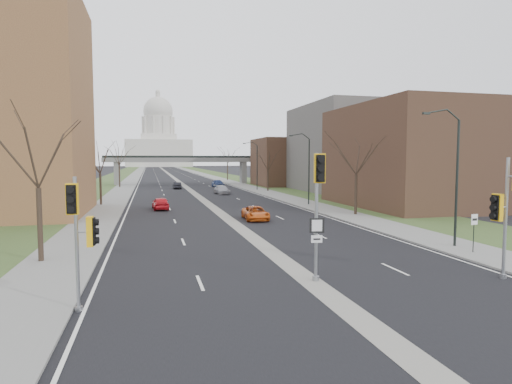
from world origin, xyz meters
name	(u,v)px	position (x,y,z in m)	size (l,w,h in m)	color
ground	(319,288)	(0.00, 0.00, 0.00)	(700.00, 700.00, 0.00)	black
road_surface	(169,174)	(0.00, 150.00, 0.01)	(20.00, 600.00, 0.01)	black
median_strip	(169,174)	(0.00, 150.00, 0.00)	(1.20, 600.00, 0.02)	gray
sidewalk_right	(200,174)	(12.00, 150.00, 0.06)	(4.00, 600.00, 0.12)	gray
sidewalk_left	(136,174)	(-12.00, 150.00, 0.06)	(4.00, 600.00, 0.12)	gray
grass_verge_right	(215,173)	(18.00, 150.00, 0.05)	(8.00, 600.00, 0.10)	#304720
grass_verge_left	(120,174)	(-18.00, 150.00, 0.05)	(8.00, 600.00, 0.10)	#304720
commercial_block_near	(417,156)	(24.00, 28.00, 6.00)	(16.00, 20.00, 12.00)	#4B3123
commercial_block_mid	(354,149)	(28.00, 52.00, 7.50)	(18.00, 22.00, 15.00)	#585550
commercial_block_far	(290,162)	(22.00, 70.00, 5.00)	(14.00, 14.00, 10.00)	#4B3123
pedestrian_bridge	(182,163)	(0.00, 80.00, 4.84)	(34.00, 3.00, 6.45)	slate
capitol	(159,142)	(0.00, 320.00, 18.60)	(48.00, 42.00, 55.75)	beige
streetlight_near	(447,139)	(10.99, 6.00, 6.95)	(2.61, 0.20, 8.70)	black
streetlight_mid	(303,149)	(10.99, 32.00, 6.95)	(2.61, 0.20, 8.70)	black
streetlight_far	(253,152)	(10.99, 58.00, 6.95)	(2.61, 0.20, 8.70)	black
tree_left_a	(37,141)	(-13.00, 8.00, 6.64)	(7.20, 7.20, 9.40)	#382B21
tree_left_b	(100,155)	(-13.00, 38.00, 6.23)	(6.75, 6.75, 8.81)	#382B21
tree_left_c	(119,152)	(-13.00, 72.00, 7.04)	(7.65, 7.65, 9.99)	#382B21
tree_right_a	(357,149)	(13.00, 22.00, 6.64)	(7.20, 7.20, 9.40)	#382B21
tree_right_b	(268,158)	(13.00, 55.00, 5.82)	(6.30, 6.30, 8.22)	#382B21
tree_right_c	(227,154)	(13.00, 95.00, 7.04)	(7.65, 7.65, 9.99)	#382B21
signal_pole_left	(80,225)	(-9.62, -0.73, 3.30)	(0.93, 0.88, 5.03)	gray
signal_pole_median	(318,193)	(0.23, 0.78, 4.14)	(0.71, 0.99, 5.95)	gray
signal_pole_right	(507,200)	(8.91, -0.92, 3.77)	(1.11, 0.99, 5.75)	gray
speed_limit_sign	(474,226)	(11.55, 4.10, 1.69)	(0.49, 0.09, 2.29)	black
car_left_near	(161,203)	(-6.02, 31.87, 0.72)	(1.69, 4.21, 1.43)	red
car_left_far	(177,186)	(-2.11, 65.61, 0.64)	(1.34, 3.86, 1.27)	black
car_right_near	(255,213)	(2.40, 21.28, 0.63)	(2.10, 4.55, 1.27)	#C85515
car_right_mid	(222,190)	(4.22, 51.50, 0.69)	(1.95, 4.79, 1.39)	#98989F
car_right_far	(218,183)	(6.25, 68.40, 0.79)	(1.86, 4.62, 1.57)	navy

